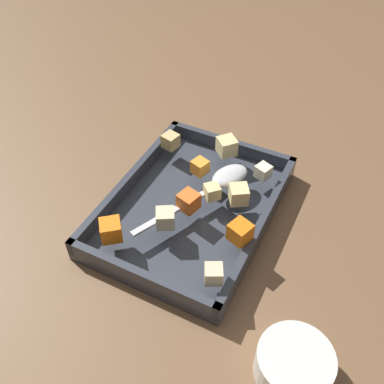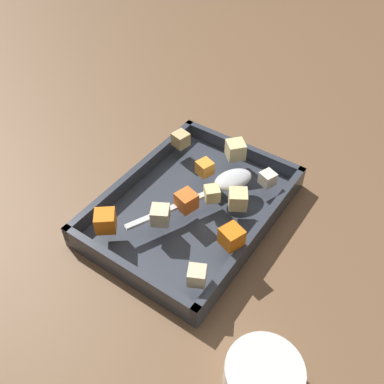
{
  "view_description": "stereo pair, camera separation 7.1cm",
  "coord_description": "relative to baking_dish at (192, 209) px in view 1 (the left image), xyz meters",
  "views": [
    {
      "loc": [
        0.46,
        0.22,
        0.56
      ],
      "look_at": [
        0.01,
        -0.01,
        0.05
      ],
      "focal_mm": 40.66,
      "sensor_mm": 36.0,
      "label": 1
    },
    {
      "loc": [
        0.43,
        0.28,
        0.56
      ],
      "look_at": [
        0.01,
        -0.01,
        0.05
      ],
      "focal_mm": 40.66,
      "sensor_mm": 36.0,
      "label": 2
    }
  ],
  "objects": [
    {
      "name": "potato_chunk_mid_left",
      "position": [
        0.07,
        -0.01,
        0.04
      ],
      "size": [
        0.04,
        0.04,
        0.03
      ],
      "primitive_type": "cube",
      "rotation": [
        0.0,
        0.0,
        3.66
      ],
      "color": "beige",
      "rests_on": "baking_dish"
    },
    {
      "name": "small_prep_bowl",
      "position": [
        0.19,
        0.24,
        0.01
      ],
      "size": [
        0.1,
        0.1,
        0.05
      ],
      "primitive_type": "cylinder",
      "color": "silver",
      "rests_on": "ground_plane"
    },
    {
      "name": "potato_chunk_near_left",
      "position": [
        -0.03,
        0.07,
        0.05
      ],
      "size": [
        0.04,
        0.04,
        0.03
      ],
      "primitive_type": "cube",
      "rotation": [
        0.0,
        0.0,
        2.13
      ],
      "color": "#E0CC89",
      "rests_on": "baking_dish"
    },
    {
      "name": "parsnip_chunk_corner_ne",
      "position": [
        -0.1,
        0.09,
        0.04
      ],
      "size": [
        0.03,
        0.03,
        0.02
      ],
      "primitive_type": "cube",
      "rotation": [
        0.0,
        0.0,
        1.21
      ],
      "color": "silver",
      "rests_on": "baking_dish"
    },
    {
      "name": "potato_chunk_mid_right",
      "position": [
        -0.1,
        -0.09,
        0.04
      ],
      "size": [
        0.03,
        0.03,
        0.03
      ],
      "primitive_type": "cube",
      "rotation": [
        0.0,
        0.0,
        6.06
      ],
      "color": "tan",
      "rests_on": "baking_dish"
    },
    {
      "name": "serving_spoon",
      "position": [
        -0.05,
        0.03,
        0.04
      ],
      "size": [
        0.22,
        0.12,
        0.02
      ],
      "rotation": [
        0.0,
        0.0,
        5.85
      ],
      "color": "silver",
      "rests_on": "baking_dish"
    },
    {
      "name": "carrot_chunk_corner_se",
      "position": [
        -0.06,
        -0.01,
        0.04
      ],
      "size": [
        0.03,
        0.03,
        0.02
      ],
      "primitive_type": "cube",
      "rotation": [
        0.0,
        0.0,
        2.83
      ],
      "color": "orange",
      "rests_on": "baking_dish"
    },
    {
      "name": "ground_plane",
      "position": [
        -0.01,
        0.01,
        -0.01
      ],
      "size": [
        4.0,
        4.0,
        0.0
      ],
      "primitive_type": "plane",
      "color": "brown"
    },
    {
      "name": "carrot_chunk_far_left",
      "position": [
        0.13,
        -0.07,
        0.05
      ],
      "size": [
        0.04,
        0.04,
        0.03
      ],
      "primitive_type": "cube",
      "rotation": [
        0.0,
        0.0,
        3.82
      ],
      "color": "orange",
      "rests_on": "baking_dish"
    },
    {
      "name": "potato_chunk_heap_top",
      "position": [
        -0.02,
        0.03,
        0.04
      ],
      "size": [
        0.03,
        0.03,
        0.02
      ],
      "primitive_type": "cube",
      "rotation": [
        0.0,
        0.0,
        0.8
      ],
      "color": "#E0CC89",
      "rests_on": "baking_dish"
    },
    {
      "name": "baking_dish",
      "position": [
        0.0,
        0.0,
        0.0
      ],
      "size": [
        0.35,
        0.26,
        0.04
      ],
      "color": "#333842",
      "rests_on": "ground_plane"
    },
    {
      "name": "carrot_chunk_heap_side",
      "position": [
        0.05,
        0.1,
        0.05
      ],
      "size": [
        0.04,
        0.04,
        0.03
      ],
      "primitive_type": "cube",
      "rotation": [
        0.0,
        0.0,
        5.94
      ],
      "color": "orange",
      "rests_on": "baking_dish"
    },
    {
      "name": "potato_chunk_near_right",
      "position": [
        -0.13,
        0.01,
        0.05
      ],
      "size": [
        0.04,
        0.04,
        0.03
      ],
      "primitive_type": "cube",
      "rotation": [
        0.0,
        0.0,
        0.84
      ],
      "color": "#E0CC89",
      "rests_on": "baking_dish"
    },
    {
      "name": "carrot_chunk_near_spoon",
      "position": [
        0.03,
        0.01,
        0.05
      ],
      "size": [
        0.04,
        0.04,
        0.03
      ],
      "primitive_type": "cube",
      "rotation": [
        0.0,
        0.0,
        1.3
      ],
      "color": "orange",
      "rests_on": "baking_dish"
    },
    {
      "name": "potato_chunk_far_right",
      "position": [
        0.13,
        0.1,
        0.04
      ],
      "size": [
        0.03,
        0.03,
        0.03
      ],
      "primitive_type": "cube",
      "rotation": [
        0.0,
        0.0,
        2.04
      ],
      "color": "beige",
      "rests_on": "baking_dish"
    }
  ]
}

